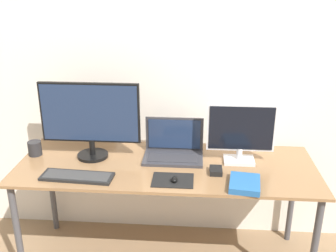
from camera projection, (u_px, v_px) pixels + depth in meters
The scene contains 11 objects.
wall_back at pixel (171, 63), 2.57m from camera, with size 7.00×0.05×2.50m.
desk at pixel (166, 174), 2.42m from camera, with size 1.82×0.67×0.71m.
monitor_left at pixel (90, 118), 2.41m from camera, with size 0.62×0.19×0.48m.
monitor_right at pixel (241, 132), 2.36m from camera, with size 0.41×0.13×0.37m.
laptop at pixel (174, 148), 2.48m from camera, with size 0.37×0.23×0.24m.
keyboard at pixel (77, 176), 2.24m from camera, with size 0.42×0.16×0.02m.
mousepad at pixel (173, 180), 2.21m from camera, with size 0.23×0.17×0.00m.
mouse at pixel (175, 179), 2.18m from camera, with size 0.03×0.06×0.03m.
book at pixel (245, 184), 2.14m from camera, with size 0.19×0.22×0.03m.
mug at pixel (35, 148), 2.51m from camera, with size 0.09×0.09×0.09m.
power_brick at pixel (216, 171), 2.29m from camera, with size 0.07×0.10×0.03m.
Camera 1 is at (0.18, -1.81, 1.79)m, focal length 42.00 mm.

